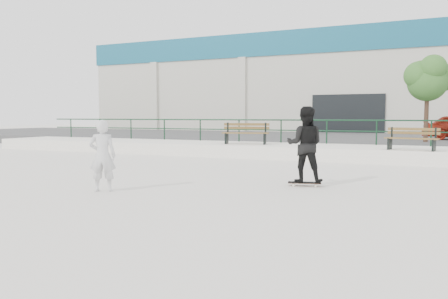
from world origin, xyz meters
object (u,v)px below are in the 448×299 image
at_px(skateboard, 304,183).
at_px(bench_left, 246,133).
at_px(standing_skater, 305,144).
at_px(seated_skater, 103,156).
at_px(tree, 428,78).
at_px(bench_right, 412,139).

bearing_deg(skateboard, bench_left, 107.09).
height_order(standing_skater, seated_skater, standing_skater).
height_order(tree, skateboard, tree).
distance_m(skateboard, standing_skater, 0.93).
distance_m(tree, skateboard, 12.33).
relative_size(skateboard, standing_skater, 0.44).
bearing_deg(tree, standing_skater, -103.91).
relative_size(skateboard, seated_skater, 0.50).
xyz_separation_m(bench_left, seated_skater, (0.20, -9.41, -0.14)).
relative_size(bench_right, skateboard, 2.20).
relative_size(bench_right, standing_skater, 0.98).
bearing_deg(seated_skater, standing_skater, -174.74).
height_order(skateboard, seated_skater, seated_skater).
bearing_deg(standing_skater, tree, -113.99).
relative_size(bench_left, seated_skater, 1.26).
relative_size(tree, skateboard, 4.79).
xyz_separation_m(tree, seated_skater, (-6.79, -14.09, -2.59)).
bearing_deg(bench_left, standing_skater, -70.93).
height_order(bench_right, seated_skater, seated_skater).
height_order(bench_left, skateboard, bench_left).
distance_m(bench_right, tree, 6.06).
relative_size(bench_left, standing_skater, 1.11).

